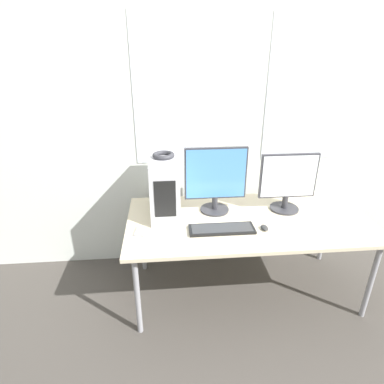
{
  "coord_description": "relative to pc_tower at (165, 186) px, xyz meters",
  "views": [
    {
      "loc": [
        -0.63,
        -1.69,
        1.93
      ],
      "look_at": [
        -0.44,
        0.45,
        0.95
      ],
      "focal_mm": 30.0,
      "sensor_mm": 36.0,
      "label": 1
    }
  ],
  "objects": [
    {
      "name": "ground_plane",
      "position": [
        0.64,
        -0.61,
        -0.94
      ],
      "size": [
        14.0,
        14.0,
        0.0
      ],
      "primitive_type": "plane",
      "color": "#47423D"
    },
    {
      "name": "wall_back",
      "position": [
        0.64,
        0.42,
        0.41
      ],
      "size": [
        8.0,
        0.07,
        2.7
      ],
      "color": "silver",
      "rests_on": "ground_plane"
    },
    {
      "name": "desk",
      "position": [
        0.64,
        -0.16,
        -0.28
      ],
      "size": [
        1.88,
        0.9,
        0.7
      ],
      "color": "beige",
      "rests_on": "ground_plane"
    },
    {
      "name": "pc_tower",
      "position": [
        0.0,
        0.0,
        0.0
      ],
      "size": [
        0.22,
        0.48,
        0.47
      ],
      "color": "silver",
      "rests_on": "desk"
    },
    {
      "name": "headphones",
      "position": [
        0.0,
        0.0,
        0.25
      ],
      "size": [
        0.17,
        0.17,
        0.03
      ],
      "color": "#333338",
      "rests_on": "pc_tower"
    },
    {
      "name": "monitor_main",
      "position": [
        0.4,
        -0.0,
        0.05
      ],
      "size": [
        0.49,
        0.23,
        0.53
      ],
      "color": "#333338",
      "rests_on": "desk"
    },
    {
      "name": "monitor_right_near",
      "position": [
        0.97,
        -0.03,
        0.01
      ],
      "size": [
        0.46,
        0.23,
        0.48
      ],
      "color": "#333338",
      "rests_on": "desk"
    },
    {
      "name": "keyboard",
      "position": [
        0.4,
        -0.32,
        -0.22
      ],
      "size": [
        0.48,
        0.16,
        0.02
      ],
      "color": "black",
      "rests_on": "desk"
    },
    {
      "name": "mouse",
      "position": [
        0.72,
        -0.33,
        -0.22
      ],
      "size": [
        0.05,
        0.08,
        0.03
      ],
      "color": "#2D2D2D",
      "rests_on": "desk"
    },
    {
      "name": "cell_phone",
      "position": [
        -0.19,
        -0.29,
        -0.23
      ],
      "size": [
        0.09,
        0.13,
        0.01
      ],
      "rotation": [
        0.0,
        0.0,
        -0.16
      ],
      "color": "#99999E",
      "rests_on": "desk"
    },
    {
      "name": "paper_sheet_left",
      "position": [
        -0.06,
        -0.44,
        -0.23
      ],
      "size": [
        0.22,
        0.3,
        0.0
      ],
      "rotation": [
        0.0,
        0.0,
        -0.03
      ],
      "color": "white",
      "rests_on": "desk"
    }
  ]
}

